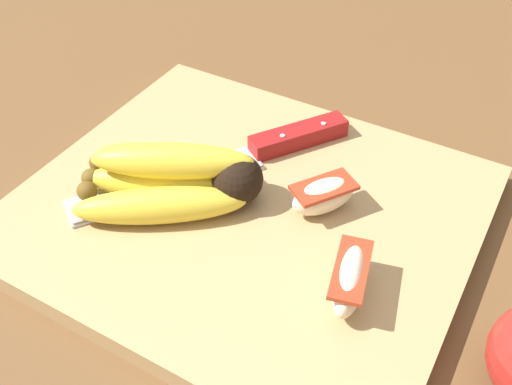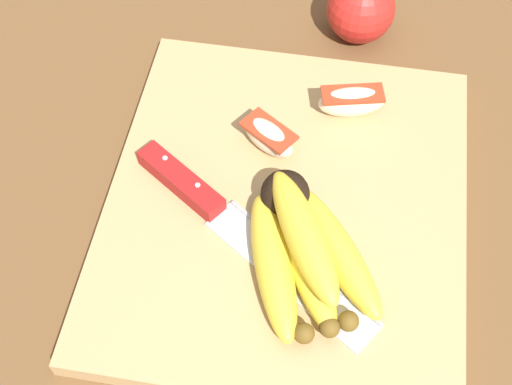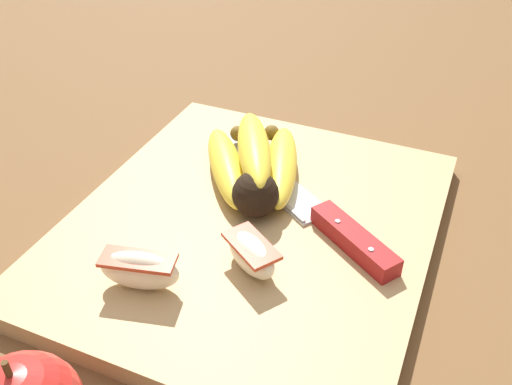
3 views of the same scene
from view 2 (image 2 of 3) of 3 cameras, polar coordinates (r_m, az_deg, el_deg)
ground_plane at (r=0.68m, az=3.59°, el=-1.78°), size 6.00×6.00×0.00m
cutting_board at (r=0.67m, az=2.33°, el=-1.50°), size 0.38×0.33×0.02m
banana_bunch at (r=0.62m, az=3.75°, el=-4.29°), size 0.17×0.15×0.06m
chefs_knife at (r=0.66m, az=-3.05°, el=-1.28°), size 0.18×0.25×0.02m
apple_wedge_near at (r=0.72m, az=7.66°, el=7.24°), size 0.04×0.07×0.04m
apple_wedge_middle at (r=0.69m, az=1.01°, el=4.50°), size 0.05×0.06×0.03m
whole_apple at (r=0.82m, az=8.39°, el=14.33°), size 0.08×0.08×0.09m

